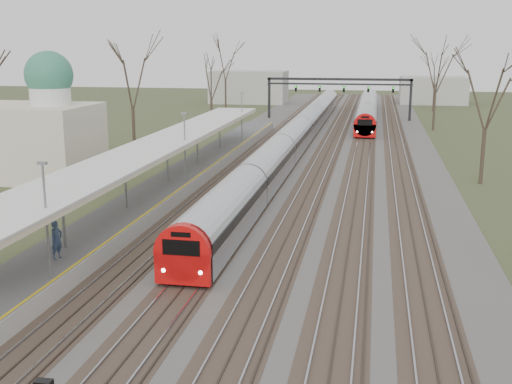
# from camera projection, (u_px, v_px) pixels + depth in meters

# --- Properties ---
(track_bed) EXTENTS (24.00, 160.00, 0.22)m
(track_bed) POSITION_uv_depth(u_px,v_px,m) (320.00, 152.00, 65.40)
(track_bed) COLOR #474442
(track_bed) RESTS_ON ground
(platform) EXTENTS (3.50, 69.00, 1.00)m
(platform) POSITION_uv_depth(u_px,v_px,m) (182.00, 179.00, 50.19)
(platform) COLOR #9E9B93
(platform) RESTS_ON ground
(canopy) EXTENTS (4.10, 50.00, 3.11)m
(canopy) POSITION_uv_depth(u_px,v_px,m) (162.00, 144.00, 45.10)
(canopy) COLOR slate
(canopy) RESTS_ON platform
(dome_building) EXTENTS (10.00, 8.00, 10.30)m
(dome_building) POSITION_uv_depth(u_px,v_px,m) (34.00, 133.00, 52.21)
(dome_building) COLOR beige
(dome_building) RESTS_ON ground
(signal_gantry) EXTENTS (21.00, 0.59, 6.08)m
(signal_gantry) POSITION_uv_depth(u_px,v_px,m) (339.00, 86.00, 93.05)
(signal_gantry) COLOR black
(signal_gantry) RESTS_ON ground
(tree_west_far) EXTENTS (5.50, 5.50, 11.33)m
(tree_west_far) POSITION_uv_depth(u_px,v_px,m) (131.00, 75.00, 59.99)
(tree_west_far) COLOR #2D231C
(tree_west_far) RESTS_ON ground
(tree_east_far) EXTENTS (5.00, 5.00, 10.30)m
(tree_east_far) POSITION_uv_depth(u_px,v_px,m) (488.00, 91.00, 48.88)
(tree_east_far) COLOR #2D231C
(tree_east_far) RESTS_ON ground
(train_near) EXTENTS (2.62, 90.21, 3.05)m
(train_near) POSITION_uv_depth(u_px,v_px,m) (300.00, 130.00, 71.22)
(train_near) COLOR #B8BBC3
(train_near) RESTS_ON ground
(train_far) EXTENTS (2.62, 45.21, 3.05)m
(train_far) POSITION_uv_depth(u_px,v_px,m) (368.00, 109.00, 95.26)
(train_far) COLOR #B8BBC3
(train_far) RESTS_ON ground
(passenger) EXTENTS (0.59, 0.76, 1.85)m
(passenger) POSITION_uv_depth(u_px,v_px,m) (56.00, 240.00, 29.58)
(passenger) COLOR #314360
(passenger) RESTS_ON platform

